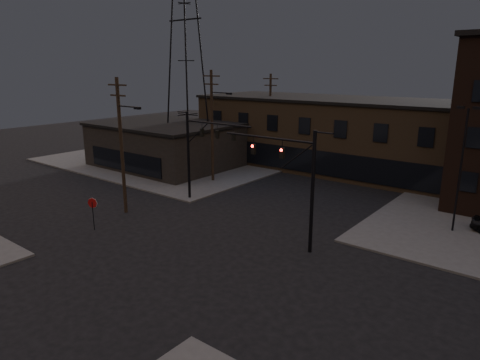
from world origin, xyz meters
name	(u,v)px	position (x,y,z in m)	size (l,w,h in m)	color
ground	(190,249)	(0.00, 0.00, 0.00)	(140.00, 140.00, 0.00)	black
sidewalk_nw	(189,156)	(-22.00, 22.00, 0.07)	(30.00, 30.00, 0.15)	#474744
building_row	(363,137)	(0.00, 28.00, 4.00)	(40.00, 12.00, 8.00)	brown
building_left	(165,146)	(-20.00, 16.00, 2.50)	(16.00, 12.00, 5.00)	black
traffic_signal_near	(297,176)	(5.36, 4.50, 4.93)	(7.12, 0.24, 8.00)	black
traffic_signal_far	(199,147)	(-6.72, 8.00, 5.01)	(7.12, 0.24, 8.00)	black
stop_sign	(93,206)	(-8.00, -1.99, 1.84)	(0.72, 0.33, 2.48)	black
utility_pole_near	(122,143)	(-9.43, 2.00, 5.87)	(3.70, 0.28, 11.00)	black
utility_pole_mid	(212,124)	(-10.44, 14.00, 6.13)	(3.70, 0.28, 11.50)	black
utility_pole_far	(270,116)	(-11.50, 26.00, 5.78)	(2.20, 0.28, 11.00)	black
transmission_tower	(186,61)	(-18.00, 18.00, 12.50)	(7.00, 7.00, 25.00)	black
lot_light_a	(462,159)	(13.00, 14.00, 5.51)	(1.50, 0.28, 9.14)	black
car_crossing	(367,172)	(1.98, 24.85, 0.80)	(1.70, 4.88, 1.61)	black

